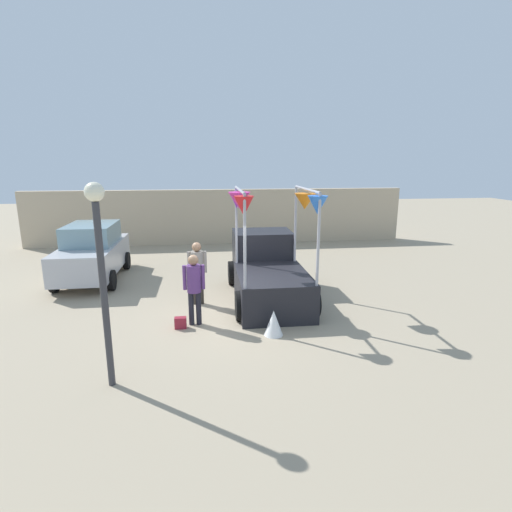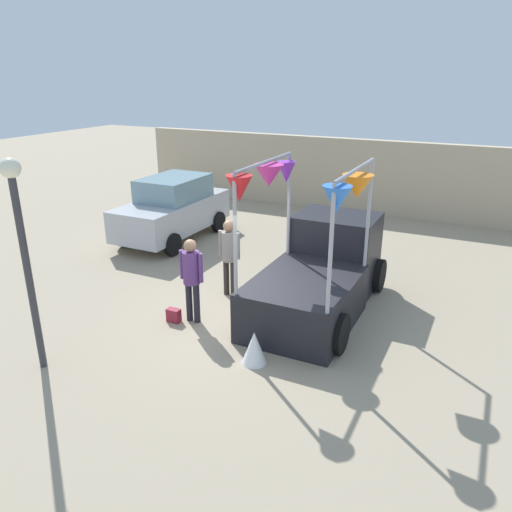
{
  "view_description": "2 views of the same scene",
  "coord_description": "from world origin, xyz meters",
  "px_view_note": "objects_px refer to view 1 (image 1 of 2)",
  "views": [
    {
      "loc": [
        -0.65,
        -9.77,
        3.95
      ],
      "look_at": [
        0.67,
        0.59,
        1.44
      ],
      "focal_mm": 28.0,
      "sensor_mm": 36.0,
      "label": 1
    },
    {
      "loc": [
        4.2,
        -8.11,
        4.82
      ],
      "look_at": [
        0.15,
        0.16,
        1.4
      ],
      "focal_mm": 35.0,
      "sensor_mm": 36.0,
      "label": 2
    }
  ],
  "objects_px": {
    "vendor_truck": "(267,268)",
    "handbag": "(181,323)",
    "parked_car": "(92,252)",
    "street_lamp": "(100,256)",
    "person_vendor": "(197,267)",
    "folded_kite_bundle_white": "(274,323)",
    "person_customer": "(194,283)"
  },
  "relations": [
    {
      "from": "vendor_truck",
      "to": "person_customer",
      "type": "xyz_separation_m",
      "value": [
        -2.07,
        -1.87,
        0.2
      ]
    },
    {
      "from": "person_vendor",
      "to": "folded_kite_bundle_white",
      "type": "relative_size",
      "value": 2.96
    },
    {
      "from": "vendor_truck",
      "to": "person_customer",
      "type": "bearing_deg",
      "value": -137.91
    },
    {
      "from": "handbag",
      "to": "folded_kite_bundle_white",
      "type": "distance_m",
      "value": 2.26
    },
    {
      "from": "parked_car",
      "to": "person_customer",
      "type": "distance_m",
      "value": 5.56
    },
    {
      "from": "parked_car",
      "to": "street_lamp",
      "type": "height_order",
      "value": "street_lamp"
    },
    {
      "from": "street_lamp",
      "to": "handbag",
      "type": "bearing_deg",
      "value": 65.19
    },
    {
      "from": "person_customer",
      "to": "street_lamp",
      "type": "height_order",
      "value": "street_lamp"
    },
    {
      "from": "handbag",
      "to": "folded_kite_bundle_white",
      "type": "bearing_deg",
      "value": -16.84
    },
    {
      "from": "person_vendor",
      "to": "handbag",
      "type": "bearing_deg",
      "value": -103.84
    },
    {
      "from": "vendor_truck",
      "to": "folded_kite_bundle_white",
      "type": "bearing_deg",
      "value": -95.41
    },
    {
      "from": "parked_car",
      "to": "handbag",
      "type": "height_order",
      "value": "parked_car"
    },
    {
      "from": "street_lamp",
      "to": "person_customer",
      "type": "bearing_deg",
      "value": 60.63
    },
    {
      "from": "person_vendor",
      "to": "handbag",
      "type": "height_order",
      "value": "person_vendor"
    },
    {
      "from": "vendor_truck",
      "to": "handbag",
      "type": "bearing_deg",
      "value": -139.47
    },
    {
      "from": "parked_car",
      "to": "handbag",
      "type": "xyz_separation_m",
      "value": [
        3.13,
        -4.53,
        -0.8
      ]
    },
    {
      "from": "vendor_truck",
      "to": "person_vendor",
      "type": "height_order",
      "value": "vendor_truck"
    },
    {
      "from": "person_customer",
      "to": "handbag",
      "type": "height_order",
      "value": "person_customer"
    },
    {
      "from": "folded_kite_bundle_white",
      "to": "handbag",
      "type": "bearing_deg",
      "value": 163.16
    },
    {
      "from": "person_customer",
      "to": "folded_kite_bundle_white",
      "type": "relative_size",
      "value": 2.94
    },
    {
      "from": "parked_car",
      "to": "person_vendor",
      "type": "height_order",
      "value": "parked_car"
    },
    {
      "from": "vendor_truck",
      "to": "handbag",
      "type": "distance_m",
      "value": 3.26
    },
    {
      "from": "person_customer",
      "to": "folded_kite_bundle_white",
      "type": "distance_m",
      "value": 2.15
    },
    {
      "from": "vendor_truck",
      "to": "handbag",
      "type": "xyz_separation_m",
      "value": [
        -2.42,
        -2.07,
        -0.73
      ]
    },
    {
      "from": "street_lamp",
      "to": "folded_kite_bundle_white",
      "type": "bearing_deg",
      "value": 27.71
    },
    {
      "from": "handbag",
      "to": "street_lamp",
      "type": "distance_m",
      "value": 3.44
    },
    {
      "from": "vendor_truck",
      "to": "person_vendor",
      "type": "xyz_separation_m",
      "value": [
        -2.01,
        -0.42,
        0.21
      ]
    },
    {
      "from": "vendor_truck",
      "to": "parked_car",
      "type": "height_order",
      "value": "vendor_truck"
    },
    {
      "from": "person_customer",
      "to": "handbag",
      "type": "bearing_deg",
      "value": -150.26
    },
    {
      "from": "person_vendor",
      "to": "folded_kite_bundle_white",
      "type": "height_order",
      "value": "person_vendor"
    },
    {
      "from": "parked_car",
      "to": "folded_kite_bundle_white",
      "type": "height_order",
      "value": "parked_car"
    },
    {
      "from": "vendor_truck",
      "to": "folded_kite_bundle_white",
      "type": "height_order",
      "value": "vendor_truck"
    }
  ]
}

